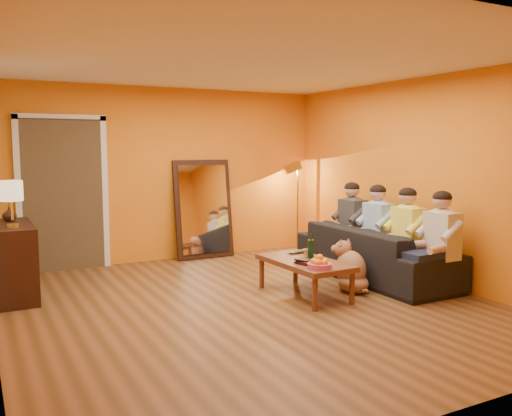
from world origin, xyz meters
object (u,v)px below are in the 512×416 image
dog (351,266)px  tumbler (308,253)px  floor_lamp (298,208)px  person_far_right (352,225)px  coffee_table (304,278)px  person_mid_right (378,231)px  table_lamp (12,204)px  person_mid_left (408,237)px  vase (9,214)px  sideboard (13,261)px  sofa (375,253)px  person_far_left (442,244)px  laptop (301,252)px  wine_bottle (311,247)px  mirror_frame (203,209)px

dog → tumbler: bearing=159.5°
floor_lamp → person_far_right: floor_lamp is taller
coffee_table → floor_lamp: floor_lamp is taller
person_mid_right → coffee_table: bearing=-165.7°
table_lamp → person_mid_left: 4.62m
dog → vase: (-3.58, 1.86, 0.62)m
sideboard → person_mid_right: 4.52m
dog → person_mid_right: 0.96m
sofa → person_far_left: (0.13, -1.00, 0.27)m
table_lamp → laptop: bearing=-15.1°
laptop → tumbler: bearing=-107.9°
person_mid_left → laptop: 1.34m
table_lamp → floor_lamp: (4.34, 1.10, -0.39)m
person_mid_left → person_mid_right: 0.55m
table_lamp → dog: size_ratio=0.81×
sideboard → coffee_table: (2.98, -1.51, -0.21)m
tumbler → vase: (-3.10, 1.64, 0.47)m
table_lamp → person_far_left: table_lamp is taller
person_far_left → person_mid_right: same height
floor_lamp → person_far_right: size_ratio=1.18×
coffee_table → table_lamp: bearing=155.8°
person_mid_right → person_mid_left: bearing=-90.0°
table_lamp → vase: table_lamp is taller
sofa → laptop: size_ratio=7.30×
wine_bottle → tumbler: wine_bottle is taller
sideboard → sofa: sideboard is taller
person_far_left → person_mid_left: same height
laptop → wine_bottle: bearing=-111.3°
dog → coffee_table: bearing=174.9°
person_mid_right → wine_bottle: bearing=-163.2°
table_lamp → dog: bearing=-20.1°
person_mid_right → tumbler: (-1.27, -0.23, -0.14)m
person_far_left → mirror_frame: bearing=115.4°
sofa → person_far_right: size_ratio=1.93×
person_mid_left → wine_bottle: (-1.34, 0.15, -0.03)m
sideboard → coffee_table: size_ratio=0.97×
coffee_table → laptop: 0.45m
table_lamp → person_far_right: (4.37, -0.30, -0.49)m
floor_lamp → person_far_right: 1.41m
floor_lamp → tumbler: floor_lamp is taller
sofa → person_mid_left: size_ratio=1.93×
table_lamp → person_mid_left: size_ratio=0.42×
person_far_left → person_mid_left: 0.55m
floor_lamp → wine_bottle: size_ratio=4.65×
laptop → coffee_table: bearing=-120.5°
mirror_frame → dog: bearing=-73.7°
person_far_right → sideboard: bearing=172.2°
floor_lamp → person_mid_right: 1.96m
person_mid_right → mirror_frame: bearing=125.3°
sideboard → table_lamp: 0.74m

